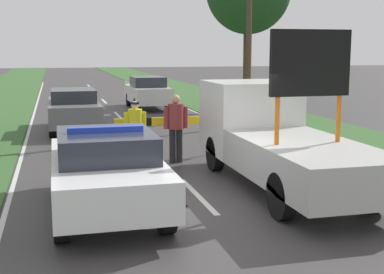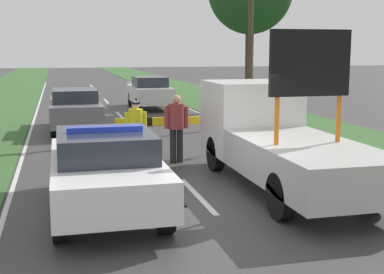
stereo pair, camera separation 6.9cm
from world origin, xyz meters
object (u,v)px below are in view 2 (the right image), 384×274
at_px(police_officer, 136,126).
at_px(work_truck, 274,136).
at_px(traffic_cone_near_police, 176,193).
at_px(police_car, 105,169).
at_px(pedestrian_civilian, 176,123).
at_px(road_barrier, 170,124).
at_px(queued_car_suv_grey, 75,109).
at_px(traffic_cone_centre_front, 261,137).
at_px(utility_pole, 251,6).
at_px(queued_car_van_white, 149,92).

bearing_deg(police_officer, work_truck, 106.99).
xyz_separation_m(police_officer, traffic_cone_near_police, (0.16, -4.09, -0.71)).
distance_m(police_car, pedestrian_civilian, 4.51).
height_order(police_car, road_barrier, police_car).
bearing_deg(road_barrier, police_car, -114.59).
bearing_deg(work_truck, queued_car_suv_grey, -63.08).
bearing_deg(road_barrier, traffic_cone_near_police, -100.17).
bearing_deg(traffic_cone_centre_front, traffic_cone_near_police, -126.28).
relative_size(pedestrian_civilian, traffic_cone_near_police, 3.52).
height_order(pedestrian_civilian, utility_pole, utility_pole).
height_order(traffic_cone_near_police, queued_car_van_white, queued_car_van_white).
distance_m(police_officer, traffic_cone_centre_front, 4.05).
bearing_deg(queued_car_suv_grey, queued_car_van_white, -119.71).
height_order(work_truck, traffic_cone_centre_front, work_truck).
height_order(road_barrier, traffic_cone_centre_front, road_barrier).
xyz_separation_m(work_truck, police_officer, (-2.65, 2.92, -0.10)).
bearing_deg(police_car, queued_car_van_white, 80.79).
height_order(police_officer, utility_pole, utility_pole).
relative_size(police_car, queued_car_suv_grey, 1.00).
relative_size(pedestrian_civilian, queued_car_van_white, 0.39).
height_order(police_car, queued_car_van_white, police_car).
distance_m(traffic_cone_centre_front, utility_pole, 6.51).
distance_m(police_car, queued_car_van_white, 17.49).
bearing_deg(queued_car_suv_grey, police_officer, 102.57).
bearing_deg(traffic_cone_centre_front, utility_pole, 74.03).
xyz_separation_m(police_car, utility_pole, (6.41, 9.94, 3.76)).
relative_size(queued_car_suv_grey, utility_pole, 0.51).
bearing_deg(police_car, road_barrier, 68.06).
relative_size(police_officer, traffic_cone_near_police, 3.19).
xyz_separation_m(queued_car_van_white, utility_pole, (2.71, -7.15, 3.73)).
height_order(road_barrier, police_officer, police_officer).
bearing_deg(traffic_cone_centre_front, road_barrier, -170.49).
height_order(pedestrian_civilian, queued_car_van_white, pedestrian_civilian).
bearing_deg(queued_car_van_white, road_barrier, 82.99).
height_order(police_officer, traffic_cone_centre_front, police_officer).
distance_m(police_officer, utility_pole, 8.58).
distance_m(police_car, traffic_cone_near_police, 1.44).
relative_size(police_officer, traffic_cone_centre_front, 2.24).
distance_m(work_truck, traffic_cone_centre_front, 4.15).
relative_size(police_car, traffic_cone_near_police, 8.97).
bearing_deg(road_barrier, work_truck, -64.17).
xyz_separation_m(traffic_cone_centre_front, queued_car_van_white, (-1.34, 11.93, 0.47)).
bearing_deg(traffic_cone_near_police, work_truck, 25.18).
relative_size(police_car, queued_car_van_white, 1.00).
height_order(work_truck, traffic_cone_near_police, work_truck).
relative_size(pedestrian_civilian, utility_pole, 0.20).
bearing_deg(queued_car_van_white, utility_pole, 110.75).
relative_size(road_barrier, police_officer, 1.85).
bearing_deg(queued_car_van_white, pedestrian_civilian, 83.44).
distance_m(work_truck, queued_car_van_white, 15.83).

